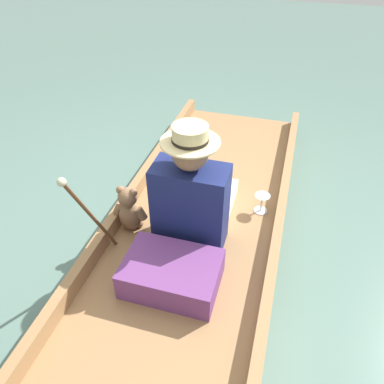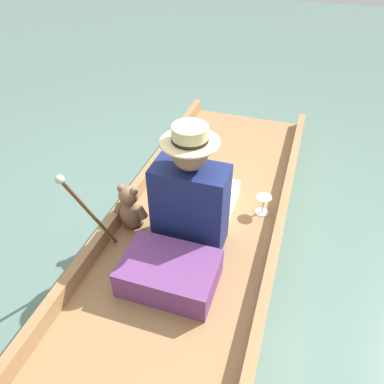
{
  "view_description": "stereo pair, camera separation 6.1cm",
  "coord_description": "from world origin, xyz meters",
  "px_view_note": "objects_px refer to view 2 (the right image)",
  "views": [
    {
      "loc": [
        0.48,
        -1.86,
        1.88
      ],
      "look_at": [
        -0.01,
        -0.16,
        0.49
      ],
      "focal_mm": 35.0,
      "sensor_mm": 36.0,
      "label": 1
    },
    {
      "loc": [
        0.54,
        -1.84,
        1.88
      ],
      "look_at": [
        -0.01,
        -0.16,
        0.49
      ],
      "focal_mm": 35.0,
      "sensor_mm": 36.0,
      "label": 2
    }
  ],
  "objects_px": {
    "seated_person": "(194,197)",
    "walking_cane": "(87,210)",
    "teddy_bear": "(130,208)",
    "wine_glass": "(264,201)"
  },
  "relations": [
    {
      "from": "seated_person",
      "to": "walking_cane",
      "type": "relative_size",
      "value": 1.07
    },
    {
      "from": "teddy_bear",
      "to": "wine_glass",
      "type": "xyz_separation_m",
      "value": [
        0.81,
        0.42,
        -0.06
      ]
    },
    {
      "from": "wine_glass",
      "to": "walking_cane",
      "type": "bearing_deg",
      "value": -137.01
    },
    {
      "from": "seated_person",
      "to": "wine_glass",
      "type": "relative_size",
      "value": 5.88
    },
    {
      "from": "seated_person",
      "to": "teddy_bear",
      "type": "height_order",
      "value": "seated_person"
    },
    {
      "from": "seated_person",
      "to": "teddy_bear",
      "type": "relative_size",
      "value": 2.38
    },
    {
      "from": "seated_person",
      "to": "walking_cane",
      "type": "height_order",
      "value": "seated_person"
    },
    {
      "from": "seated_person",
      "to": "walking_cane",
      "type": "distance_m",
      "value": 0.66
    },
    {
      "from": "wine_glass",
      "to": "walking_cane",
      "type": "height_order",
      "value": "walking_cane"
    },
    {
      "from": "seated_person",
      "to": "walking_cane",
      "type": "xyz_separation_m",
      "value": [
        -0.45,
        -0.46,
        0.16
      ]
    }
  ]
}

